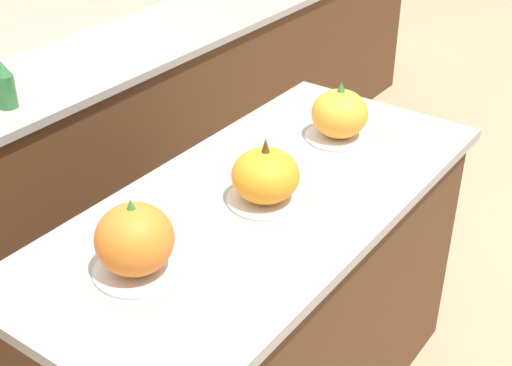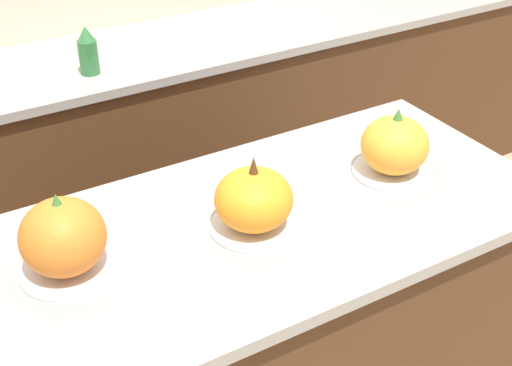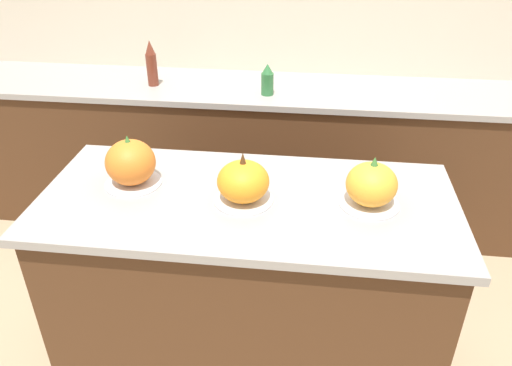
{
  "view_description": "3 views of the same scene",
  "coord_description": "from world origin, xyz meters",
  "px_view_note": "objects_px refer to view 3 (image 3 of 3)",
  "views": [
    {
      "loc": [
        -1.45,
        -1.03,
        2.05
      ],
      "look_at": [
        -0.06,
        -0.02,
        1.01
      ],
      "focal_mm": 50.0,
      "sensor_mm": 36.0,
      "label": 1
    },
    {
      "loc": [
        -0.75,
        -1.29,
        1.99
      ],
      "look_at": [
        0.02,
        0.02,
        1.03
      ],
      "focal_mm": 50.0,
      "sensor_mm": 36.0,
      "label": 2
    },
    {
      "loc": [
        0.23,
        -1.61,
        1.96
      ],
      "look_at": [
        0.04,
        -0.03,
        1.01
      ],
      "focal_mm": 35.0,
      "sensor_mm": 36.0,
      "label": 3
    }
  ],
  "objects_px": {
    "pumpkin_cake_left": "(131,163)",
    "bottle_tall": "(151,64)",
    "pumpkin_cake_center": "(243,182)",
    "bottle_short": "(267,80)",
    "pumpkin_cake_right": "(371,185)"
  },
  "relations": [
    {
      "from": "pumpkin_cake_left",
      "to": "bottle_tall",
      "type": "relative_size",
      "value": 0.84
    },
    {
      "from": "bottle_tall",
      "to": "pumpkin_cake_center",
      "type": "bearing_deg",
      "value": -59.22
    },
    {
      "from": "pumpkin_cake_left",
      "to": "bottle_tall",
      "type": "height_order",
      "value": "bottle_tall"
    },
    {
      "from": "bottle_short",
      "to": "pumpkin_cake_right",
      "type": "bearing_deg",
      "value": -65.81
    },
    {
      "from": "pumpkin_cake_left",
      "to": "bottle_tall",
      "type": "distance_m",
      "value": 1.18
    },
    {
      "from": "pumpkin_cake_left",
      "to": "pumpkin_cake_center",
      "type": "relative_size",
      "value": 1.0
    },
    {
      "from": "pumpkin_cake_left",
      "to": "pumpkin_cake_center",
      "type": "height_order",
      "value": "pumpkin_cake_left"
    },
    {
      "from": "pumpkin_cake_right",
      "to": "bottle_short",
      "type": "relative_size",
      "value": 1.26
    },
    {
      "from": "pumpkin_cake_right",
      "to": "bottle_short",
      "type": "xyz_separation_m",
      "value": [
        -0.5,
        1.11,
        0.0
      ]
    },
    {
      "from": "pumpkin_cake_right",
      "to": "bottle_tall",
      "type": "bearing_deg",
      "value": 135.27
    },
    {
      "from": "pumpkin_cake_left",
      "to": "bottle_short",
      "type": "relative_size",
      "value": 1.26
    },
    {
      "from": "pumpkin_cake_left",
      "to": "pumpkin_cake_center",
      "type": "bearing_deg",
      "value": -8.74
    },
    {
      "from": "pumpkin_cake_right",
      "to": "bottle_short",
      "type": "bearing_deg",
      "value": 114.19
    },
    {
      "from": "pumpkin_cake_center",
      "to": "pumpkin_cake_right",
      "type": "distance_m",
      "value": 0.48
    },
    {
      "from": "pumpkin_cake_center",
      "to": "pumpkin_cake_right",
      "type": "xyz_separation_m",
      "value": [
        0.47,
        0.03,
        0.0
      ]
    }
  ]
}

